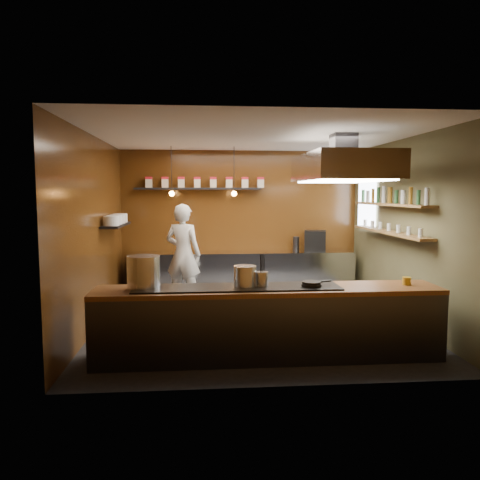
{
  "coord_description": "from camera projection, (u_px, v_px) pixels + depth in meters",
  "views": [
    {
      "loc": [
        -0.85,
        -7.38,
        2.12
      ],
      "look_at": [
        -0.19,
        0.4,
        1.33
      ],
      "focal_mm": 35.0,
      "sensor_mm": 36.0,
      "label": 1
    }
  ],
  "objects": [
    {
      "name": "floor",
      "position": [
        254.0,
        323.0,
        7.6
      ],
      "size": [
        5.0,
        5.0,
        0.0
      ],
      "primitive_type": "plane",
      "color": "black",
      "rests_on": "ground"
    },
    {
      "name": "back_wall",
      "position": [
        241.0,
        222.0,
        9.93
      ],
      "size": [
        5.0,
        0.0,
        5.0
      ],
      "primitive_type": "plane",
      "rotation": [
        1.57,
        0.0,
        0.0
      ],
      "color": "#381A0A",
      "rests_on": "ground"
    },
    {
      "name": "left_wall",
      "position": [
        94.0,
        233.0,
        7.24
      ],
      "size": [
        0.0,
        5.0,
        5.0
      ],
      "primitive_type": "plane",
      "rotation": [
        1.57,
        0.0,
        1.57
      ],
      "color": "#381A0A",
      "rests_on": "ground"
    },
    {
      "name": "right_wall",
      "position": [
        406.0,
        230.0,
        7.66
      ],
      "size": [
        0.0,
        5.0,
        5.0
      ],
      "primitive_type": "plane",
      "rotation": [
        1.57,
        0.0,
        -1.57
      ],
      "color": "#484429",
      "rests_on": "ground"
    },
    {
      "name": "ceiling",
      "position": [
        255.0,
        136.0,
        7.3
      ],
      "size": [
        5.0,
        5.0,
        0.0
      ],
      "primitive_type": "plane",
      "rotation": [
        3.14,
        0.0,
        0.0
      ],
      "color": "silver",
      "rests_on": "back_wall"
    },
    {
      "name": "window_pane",
      "position": [
        367.0,
        204.0,
        9.3
      ],
      "size": [
        0.0,
        1.0,
        1.0
      ],
      "primitive_type": "plane",
      "rotation": [
        1.57,
        0.0,
        -1.57
      ],
      "color": "white",
      "rests_on": "right_wall"
    },
    {
      "name": "prep_counter",
      "position": [
        242.0,
        273.0,
        9.71
      ],
      "size": [
        4.6,
        0.65,
        0.9
      ],
      "primitive_type": "cube",
      "color": "silver",
      "rests_on": "floor"
    },
    {
      "name": "pass_counter",
      "position": [
        268.0,
        323.0,
        5.97
      ],
      "size": [
        4.4,
        0.72,
        0.94
      ],
      "color": "#38383D",
      "rests_on": "floor"
    },
    {
      "name": "tin_shelf",
      "position": [
        198.0,
        189.0,
        9.64
      ],
      "size": [
        2.6,
        0.26,
        0.04
      ],
      "primitive_type": "cube",
      "color": "black",
      "rests_on": "back_wall"
    },
    {
      "name": "plate_shelf",
      "position": [
        116.0,
        225.0,
        8.24
      ],
      "size": [
        0.3,
        1.4,
        0.04
      ],
      "primitive_type": "cube",
      "color": "black",
      "rests_on": "left_wall"
    },
    {
      "name": "bottle_shelf_upper",
      "position": [
        390.0,
        204.0,
        7.9
      ],
      "size": [
        0.26,
        2.8,
        0.04
      ],
      "primitive_type": "cube",
      "color": "olive",
      "rests_on": "right_wall"
    },
    {
      "name": "bottle_shelf_lower",
      "position": [
        389.0,
        232.0,
        7.95
      ],
      "size": [
        0.26,
        2.8,
        0.04
      ],
      "primitive_type": "cube",
      "color": "olive",
      "rests_on": "right_wall"
    },
    {
      "name": "extractor_hood",
      "position": [
        343.0,
        167.0,
        7.06
      ],
      "size": [
        1.2,
        2.0,
        0.72
      ],
      "color": "#38383D",
      "rests_on": "ceiling"
    },
    {
      "name": "pendant_left",
      "position": [
        172.0,
        191.0,
        8.95
      ],
      "size": [
        0.1,
        0.1,
        0.95
      ],
      "color": "black",
      "rests_on": "ceiling"
    },
    {
      "name": "pendant_right",
      "position": [
        234.0,
        191.0,
        9.05
      ],
      "size": [
        0.1,
        0.1,
        0.95
      ],
      "color": "black",
      "rests_on": "ceiling"
    },
    {
      "name": "storage_tins",
      "position": [
        205.0,
        182.0,
        9.64
      ],
      "size": [
        2.43,
        0.13,
        0.22
      ],
      "color": "beige",
      "rests_on": "tin_shelf"
    },
    {
      "name": "plate_stacks",
      "position": [
        116.0,
        219.0,
        8.23
      ],
      "size": [
        0.26,
        1.16,
        0.16
      ],
      "color": "silver",
      "rests_on": "plate_shelf"
    },
    {
      "name": "bottles",
      "position": [
        390.0,
        196.0,
        7.89
      ],
      "size": [
        0.06,
        2.66,
        0.24
      ],
      "color": "silver",
      "rests_on": "bottle_shelf_upper"
    },
    {
      "name": "wine_glasses",
      "position": [
        389.0,
        227.0,
        7.94
      ],
      "size": [
        0.07,
        2.37,
        0.13
      ],
      "color": "silver",
      "rests_on": "bottle_shelf_lower"
    },
    {
      "name": "stockpot_large",
      "position": [
        144.0,
        272.0,
        5.82
      ],
      "size": [
        0.51,
        0.51,
        0.4
      ],
      "primitive_type": "cylinder",
      "rotation": [
        0.0,
        0.0,
        -0.31
      ],
      "color": "silver",
      "rests_on": "pass_counter"
    },
    {
      "name": "stockpot_small",
      "position": [
        245.0,
        276.0,
        5.86
      ],
      "size": [
        0.34,
        0.34,
        0.27
      ],
      "primitive_type": "cylinder",
      "rotation": [
        0.0,
        0.0,
        0.22
      ],
      "color": "silver",
      "rests_on": "pass_counter"
    },
    {
      "name": "utensil_crock",
      "position": [
        262.0,
        279.0,
        5.88
      ],
      "size": [
        0.16,
        0.16,
        0.19
      ],
      "primitive_type": "cylinder",
      "rotation": [
        0.0,
        0.0,
        0.13
      ],
      "color": "#B1B3B8",
      "rests_on": "pass_counter"
    },
    {
      "name": "frying_pan",
      "position": [
        312.0,
        284.0,
        5.89
      ],
      "size": [
        0.41,
        0.26,
        0.06
      ],
      "color": "black",
      "rests_on": "pass_counter"
    },
    {
      "name": "butter_jar",
      "position": [
        407.0,
        281.0,
        6.1
      ],
      "size": [
        0.15,
        0.15,
        0.1
      ],
      "primitive_type": "cylinder",
      "rotation": [
        0.0,
        0.0,
        -0.38
      ],
      "color": "gold",
      "rests_on": "pass_counter"
    },
    {
      "name": "espresso_machine",
      "position": [
        315.0,
        241.0,
        9.76
      ],
      "size": [
        0.52,
        0.51,
        0.43
      ],
      "primitive_type": "cube",
      "rotation": [
        0.0,
        0.0,
        -0.25
      ],
      "color": "black",
      "rests_on": "prep_counter"
    },
    {
      "name": "chef",
      "position": [
        183.0,
        254.0,
        8.86
      ],
      "size": [
        0.82,
        0.7,
        1.91
      ],
      "primitive_type": "imported",
      "rotation": [
        0.0,
        0.0,
        2.74
      ],
      "color": "white",
      "rests_on": "floor"
    }
  ]
}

